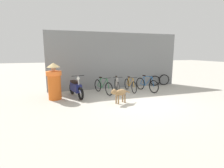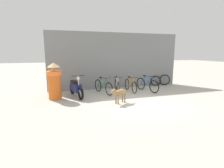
# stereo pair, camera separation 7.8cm
# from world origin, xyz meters

# --- Properties ---
(ground_plane) EXTENTS (60.00, 60.00, 0.00)m
(ground_plane) POSITION_xyz_m (0.00, 0.00, 0.00)
(ground_plane) COLOR #B7B2A5
(shop_wall_back) EXTENTS (7.69, 0.20, 3.15)m
(shop_wall_back) POSITION_xyz_m (0.00, 3.26, 1.57)
(shop_wall_back) COLOR slate
(shop_wall_back) RESTS_ON ground
(bicycle_0) EXTENTS (0.59, 1.68, 0.85)m
(bicycle_0) POSITION_xyz_m (-1.12, 2.08, 0.35)
(bicycle_0) COLOR black
(bicycle_0) RESTS_ON ground
(bicycle_1) EXTENTS (0.51, 1.69, 0.89)m
(bicycle_1) POSITION_xyz_m (-0.45, 1.88, 0.37)
(bicycle_1) COLOR black
(bicycle_1) RESTS_ON ground
(bicycle_2) EXTENTS (0.46, 1.61, 0.80)m
(bicycle_2) POSITION_xyz_m (0.38, 2.08, 0.33)
(bicycle_2) COLOR black
(bicycle_2) RESTS_ON ground
(bicycle_3) EXTENTS (0.55, 1.65, 0.87)m
(bicycle_3) POSITION_xyz_m (1.24, 1.84, 0.36)
(bicycle_3) COLOR black
(bicycle_3) RESTS_ON ground
(motorcycle) EXTENTS (0.59, 1.82, 1.06)m
(motorcycle) POSITION_xyz_m (-2.51, 1.79, 0.43)
(motorcycle) COLOR black
(motorcycle) RESTS_ON ground
(stray_dog) EXTENTS (0.98, 0.48, 0.63)m
(stray_dog) POSITION_xyz_m (-0.96, 0.19, 0.44)
(stray_dog) COLOR #997247
(stray_dog) RESTS_ON ground
(person_in_robes) EXTENTS (0.68, 0.68, 1.63)m
(person_in_robes) POSITION_xyz_m (-3.44, 1.66, 0.82)
(person_in_robes) COLOR orange
(person_in_robes) RESTS_ON ground
(spare_tire_left) EXTENTS (0.62, 0.24, 0.63)m
(spare_tire_left) POSITION_xyz_m (2.50, 3.02, 0.32)
(spare_tire_left) COLOR black
(spare_tire_left) RESTS_ON ground
(spare_tire_right) EXTENTS (0.68, 0.19, 0.68)m
(spare_tire_right) POSITION_xyz_m (3.14, 3.01, 0.34)
(spare_tire_right) COLOR black
(spare_tire_right) RESTS_ON ground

